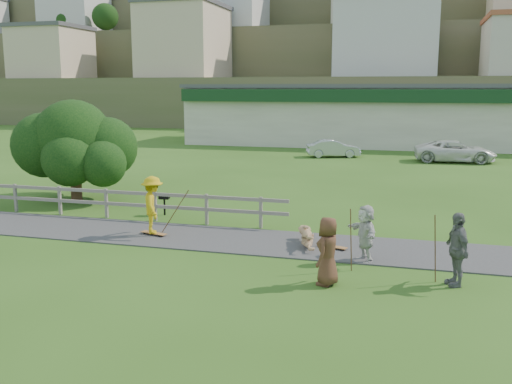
{
  "coord_description": "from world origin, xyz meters",
  "views": [
    {
      "loc": [
        7.04,
        -15.32,
        4.81
      ],
      "look_at": [
        2.19,
        2.0,
        1.52
      ],
      "focal_mm": 40.0,
      "sensor_mm": 36.0,
      "label": 1
    }
  ],
  "objects_px": {
    "skater_fallen": "(307,236)",
    "bbq": "(164,204)",
    "tree": "(75,158)",
    "skater_rider": "(153,208)",
    "car_white": "(455,151)",
    "spectator_b": "(457,249)",
    "spectator_c": "(328,251)",
    "spectator_d": "(365,233)",
    "car_silver": "(333,148)"
  },
  "relations": [
    {
      "from": "skater_fallen",
      "to": "bbq",
      "type": "bearing_deg",
      "value": 137.92
    },
    {
      "from": "skater_fallen",
      "to": "tree",
      "type": "bearing_deg",
      "value": 140.4
    },
    {
      "from": "skater_rider",
      "to": "car_white",
      "type": "bearing_deg",
      "value": -54.39
    },
    {
      "from": "skater_fallen",
      "to": "bbq",
      "type": "relative_size",
      "value": 2.17
    },
    {
      "from": "skater_fallen",
      "to": "skater_rider",
      "type": "bearing_deg",
      "value": 164.48
    },
    {
      "from": "spectator_b",
      "to": "tree",
      "type": "bearing_deg",
      "value": -135.07
    },
    {
      "from": "spectator_c",
      "to": "bbq",
      "type": "height_order",
      "value": "spectator_c"
    },
    {
      "from": "bbq",
      "to": "spectator_c",
      "type": "bearing_deg",
      "value": -49.65
    },
    {
      "from": "tree",
      "to": "spectator_b",
      "type": "bearing_deg",
      "value": -25.09
    },
    {
      "from": "spectator_b",
      "to": "spectator_d",
      "type": "xyz_separation_m",
      "value": [
        -2.33,
        1.39,
        -0.11
      ]
    },
    {
      "from": "bbq",
      "to": "skater_rider",
      "type": "bearing_deg",
      "value": -81.14
    },
    {
      "from": "car_white",
      "to": "tree",
      "type": "xyz_separation_m",
      "value": [
        -16.66,
        -17.86,
        1.13
      ]
    },
    {
      "from": "skater_rider",
      "to": "tree",
      "type": "bearing_deg",
      "value": 22.15
    },
    {
      "from": "spectator_c",
      "to": "car_white",
      "type": "bearing_deg",
      "value": -175.43
    },
    {
      "from": "skater_rider",
      "to": "skater_fallen",
      "type": "relative_size",
      "value": 1.04
    },
    {
      "from": "spectator_c",
      "to": "bbq",
      "type": "relative_size",
      "value": 2.05
    },
    {
      "from": "spectator_b",
      "to": "spectator_d",
      "type": "relative_size",
      "value": 1.14
    },
    {
      "from": "skater_rider",
      "to": "tree",
      "type": "height_order",
      "value": "tree"
    },
    {
      "from": "skater_fallen",
      "to": "bbq",
      "type": "xyz_separation_m",
      "value": [
        -6.08,
        2.89,
        0.09
      ]
    },
    {
      "from": "car_silver",
      "to": "bbq",
      "type": "height_order",
      "value": "car_silver"
    },
    {
      "from": "spectator_d",
      "to": "car_silver",
      "type": "xyz_separation_m",
      "value": [
        -4.31,
        24.24,
        -0.2
      ]
    },
    {
      "from": "skater_rider",
      "to": "spectator_c",
      "type": "relative_size",
      "value": 1.1
    },
    {
      "from": "spectator_b",
      "to": "car_silver",
      "type": "distance_m",
      "value": 26.48
    },
    {
      "from": "tree",
      "to": "bbq",
      "type": "height_order",
      "value": "tree"
    },
    {
      "from": "skater_rider",
      "to": "bbq",
      "type": "distance_m",
      "value": 3.19
    },
    {
      "from": "skater_rider",
      "to": "tree",
      "type": "xyz_separation_m",
      "value": [
        -5.97,
        4.79,
        0.89
      ]
    },
    {
      "from": "skater_rider",
      "to": "skater_fallen",
      "type": "bearing_deg",
      "value": -117.94
    },
    {
      "from": "skater_fallen",
      "to": "bbq",
      "type": "height_order",
      "value": "bbq"
    },
    {
      "from": "car_silver",
      "to": "car_white",
      "type": "relative_size",
      "value": 0.72
    },
    {
      "from": "car_white",
      "to": "skater_rider",
      "type": "bearing_deg",
      "value": 151.42
    },
    {
      "from": "car_white",
      "to": "bbq",
      "type": "bearing_deg",
      "value": 146.0
    },
    {
      "from": "bbq",
      "to": "car_white",
      "type": "bearing_deg",
      "value": 50.12
    },
    {
      "from": "tree",
      "to": "bbq",
      "type": "distance_m",
      "value": 5.49
    },
    {
      "from": "skater_fallen",
      "to": "spectator_c",
      "type": "bearing_deg",
      "value": -87.8
    },
    {
      "from": "tree",
      "to": "car_silver",
      "type": "bearing_deg",
      "value": 65.08
    },
    {
      "from": "spectator_c",
      "to": "skater_rider",
      "type": "bearing_deg",
      "value": -102.41
    },
    {
      "from": "spectator_d",
      "to": "car_silver",
      "type": "height_order",
      "value": "spectator_d"
    },
    {
      "from": "spectator_d",
      "to": "car_white",
      "type": "relative_size",
      "value": 0.32
    },
    {
      "from": "skater_fallen",
      "to": "spectator_d",
      "type": "bearing_deg",
      "value": -46.86
    },
    {
      "from": "skater_rider",
      "to": "spectator_c",
      "type": "height_order",
      "value": "skater_rider"
    },
    {
      "from": "skater_fallen",
      "to": "spectator_b",
      "type": "relative_size",
      "value": 0.98
    },
    {
      "from": "tree",
      "to": "car_white",
      "type": "bearing_deg",
      "value": 46.99
    },
    {
      "from": "skater_rider",
      "to": "spectator_d",
      "type": "bearing_deg",
      "value": -126.98
    },
    {
      "from": "car_white",
      "to": "tree",
      "type": "relative_size",
      "value": 0.96
    },
    {
      "from": "tree",
      "to": "bbq",
      "type": "xyz_separation_m",
      "value": [
        4.99,
        -1.79,
        -1.42
      ]
    },
    {
      "from": "spectator_d",
      "to": "skater_rider",
      "type": "bearing_deg",
      "value": -127.52
    },
    {
      "from": "skater_fallen",
      "to": "car_white",
      "type": "relative_size",
      "value": 0.35
    },
    {
      "from": "car_white",
      "to": "spectator_c",
      "type": "bearing_deg",
      "value": 166.85
    },
    {
      "from": "spectator_b",
      "to": "car_silver",
      "type": "relative_size",
      "value": 0.5
    },
    {
      "from": "skater_rider",
      "to": "car_white",
      "type": "relative_size",
      "value": 0.37
    }
  ]
}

